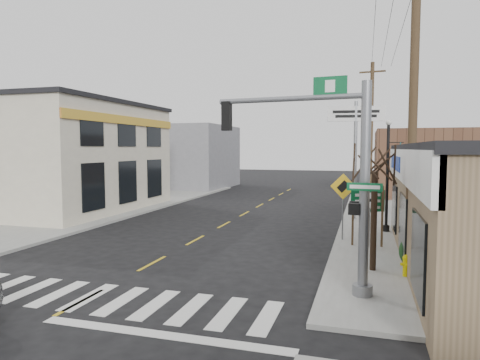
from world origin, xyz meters
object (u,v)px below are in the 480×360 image
(fire_hydrant, at_px, (406,265))
(dance_center_sign, at_px, (356,130))
(traffic_signal_pole, at_px, (338,165))
(lamp_post, at_px, (389,167))
(utility_pole_near, at_px, (413,104))
(bare_tree, at_px, (375,154))
(utility_pole_far, at_px, (371,134))
(guide_sign, at_px, (368,207))

(fire_hydrant, relative_size, dance_center_sign, 0.10)
(traffic_signal_pole, relative_size, dance_center_sign, 0.90)
(lamp_post, relative_size, utility_pole_near, 0.51)
(lamp_post, height_order, utility_pole_near, utility_pole_near)
(bare_tree, bearing_deg, fire_hydrant, -23.85)
(traffic_signal_pole, distance_m, utility_pole_far, 18.18)
(dance_center_sign, relative_size, bare_tree, 1.37)
(lamp_post, relative_size, dance_center_sign, 0.81)
(dance_center_sign, bearing_deg, utility_pole_near, -85.42)
(utility_pole_near, xyz_separation_m, utility_pole_far, (-1.08, 15.53, -0.41))
(dance_center_sign, distance_m, utility_pole_near, 10.56)
(traffic_signal_pole, bearing_deg, lamp_post, 85.10)
(traffic_signal_pole, distance_m, utility_pole_near, 3.77)
(guide_sign, bearing_deg, fire_hydrant, -96.07)
(lamp_post, xyz_separation_m, bare_tree, (-0.76, -6.95, 0.69))
(traffic_signal_pole, distance_m, lamp_post, 9.72)
(fire_hydrant, bearing_deg, bare_tree, 156.15)
(utility_pole_near, bearing_deg, bare_tree, 178.56)
(utility_pole_far, bearing_deg, traffic_signal_pole, -86.16)
(guide_sign, distance_m, bare_tree, 4.11)
(bare_tree, bearing_deg, utility_pole_far, 90.00)
(traffic_signal_pole, bearing_deg, utility_pole_near, 56.47)
(dance_center_sign, distance_m, utility_pole_far, 5.24)
(fire_hydrant, bearing_deg, utility_pole_far, 93.50)
(dance_center_sign, bearing_deg, utility_pole_far, 74.34)
(fire_hydrant, bearing_deg, traffic_signal_pole, -132.43)
(guide_sign, relative_size, fire_hydrant, 3.64)
(traffic_signal_pole, xyz_separation_m, fire_hydrant, (1.97, 2.16, -3.14))
(bare_tree, bearing_deg, traffic_signal_pole, -111.08)
(traffic_signal_pole, distance_m, fire_hydrant, 4.29)
(traffic_signal_pole, relative_size, utility_pole_near, 0.57)
(guide_sign, height_order, utility_pole_near, utility_pole_near)
(fire_hydrant, xyz_separation_m, lamp_post, (-0.21, 7.39, 2.71))
(traffic_signal_pole, relative_size, guide_sign, 2.40)
(utility_pole_near, bearing_deg, traffic_signal_pole, -129.15)
(traffic_signal_pole, xyz_separation_m, dance_center_sign, (0.13, 12.94, 1.45))
(guide_sign, xyz_separation_m, utility_pole_far, (0.18, 12.01, 3.32))
(guide_sign, bearing_deg, utility_pole_far, 66.68)
(guide_sign, relative_size, utility_pole_far, 0.26)
(traffic_signal_pole, bearing_deg, bare_tree, 74.46)
(guide_sign, bearing_deg, lamp_post, 52.32)
(dance_center_sign, bearing_deg, bare_tree, -91.28)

